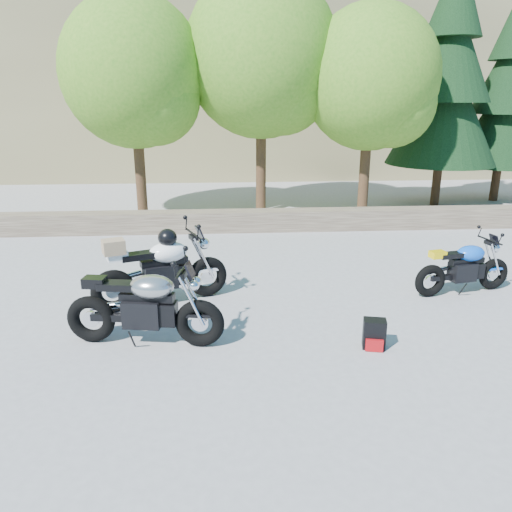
# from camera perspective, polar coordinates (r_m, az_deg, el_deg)

# --- Properties ---
(ground) EXTENTS (90.00, 90.00, 0.00)m
(ground) POSITION_cam_1_polar(r_m,az_deg,el_deg) (7.20, -1.04, -8.14)
(ground) COLOR gray
(ground) RESTS_ON ground
(stone_wall) EXTENTS (22.00, 0.55, 0.50)m
(stone_wall) POSITION_cam_1_polar(r_m,az_deg,el_deg) (12.33, -2.39, 4.04)
(stone_wall) COLOR brown
(stone_wall) RESTS_ON ground
(hillside) EXTENTS (80.00, 30.00, 15.00)m
(hillside) POSITION_cam_1_polar(r_m,az_deg,el_deg) (34.92, 1.65, 24.70)
(hillside) COLOR #706645
(hillside) RESTS_ON ground
(tree_decid_left) EXTENTS (3.67, 3.67, 5.62)m
(tree_decid_left) POSITION_cam_1_polar(r_m,az_deg,el_deg) (13.79, -13.39, 19.21)
(tree_decid_left) COLOR #382314
(tree_decid_left) RESTS_ON ground
(tree_decid_mid) EXTENTS (4.08, 4.08, 6.24)m
(tree_decid_mid) POSITION_cam_1_polar(r_m,az_deg,el_deg) (14.11, 1.09, 21.25)
(tree_decid_mid) COLOR #382314
(tree_decid_mid) RESTS_ON ground
(tree_decid_right) EXTENTS (3.54, 3.54, 5.41)m
(tree_decid_right) POSITION_cam_1_polar(r_m,az_deg,el_deg) (14.02, 13.43, 18.61)
(tree_decid_right) COLOR #382314
(tree_decid_right) RESTS_ON ground
(conifer_near) EXTENTS (3.17, 3.17, 7.06)m
(conifer_near) POSITION_cam_1_polar(r_m,az_deg,el_deg) (16.08, 21.07, 18.41)
(conifer_near) COLOR #382314
(conifer_near) RESTS_ON ground
(conifer_far) EXTENTS (2.82, 2.82, 6.27)m
(conifer_far) POSITION_cam_1_polar(r_m,az_deg,el_deg) (17.60, 26.87, 16.21)
(conifer_far) COLOR #382314
(conifer_far) RESTS_ON ground
(silver_bike) EXTENTS (2.11, 0.67, 1.06)m
(silver_bike) POSITION_cam_1_polar(r_m,az_deg,el_deg) (6.69, -12.55, -5.79)
(silver_bike) COLOR black
(silver_bike) RESTS_ON ground
(white_bike) EXTENTS (2.10, 1.00, 1.21)m
(white_bike) POSITION_cam_1_polar(r_m,az_deg,el_deg) (7.93, -10.86, -1.37)
(white_bike) COLOR black
(white_bike) RESTS_ON ground
(blue_bike) EXTENTS (1.77, 0.62, 0.90)m
(blue_bike) POSITION_cam_1_polar(r_m,az_deg,el_deg) (8.97, 22.69, -1.28)
(blue_bike) COLOR black
(blue_bike) RESTS_ON ground
(backpack) EXTENTS (0.33, 0.30, 0.39)m
(backpack) POSITION_cam_1_polar(r_m,az_deg,el_deg) (6.75, 13.36, -8.71)
(backpack) COLOR black
(backpack) RESTS_ON ground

